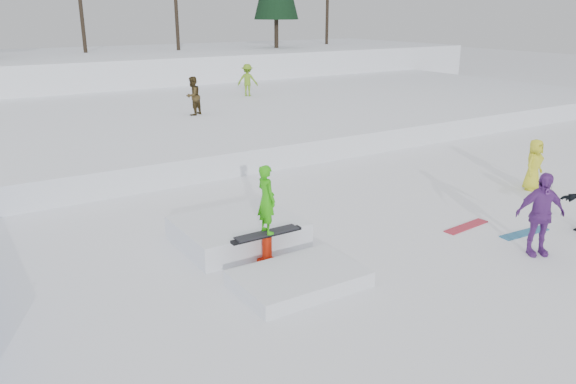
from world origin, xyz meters
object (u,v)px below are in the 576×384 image
walker_olive (193,96)px  jib_rail_feature (253,240)px  walker_ygreen (248,80)px  spectator_purple (540,214)px  spectator_yellow (534,165)px

walker_olive → jib_rail_feature: bearing=40.8°
jib_rail_feature → walker_ygreen: bearing=61.8°
spectator_purple → walker_ygreen: bearing=107.0°
spectator_purple → walker_olive: bearing=121.5°
walker_olive → jib_rail_feature: size_ratio=0.36×
walker_ygreen → spectator_purple: size_ratio=0.89×
walker_olive → walker_ygreen: (4.60, 3.68, 0.01)m
walker_ygreen → walker_olive: bearing=78.3°
walker_ygreen → spectator_purple: 19.48m
walker_olive → spectator_yellow: bearing=80.9°
walker_olive → spectator_purple: walker_olive is taller
walker_olive → spectator_purple: size_ratio=0.88×
walker_ygreen → jib_rail_feature: bearing=101.5°
walker_olive → spectator_yellow: (5.17, -12.59, -0.85)m
spectator_yellow → jib_rail_feature: 9.11m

